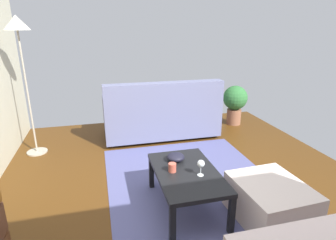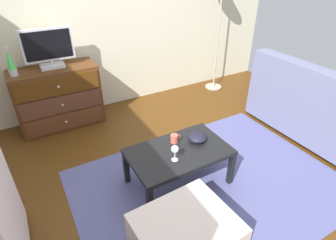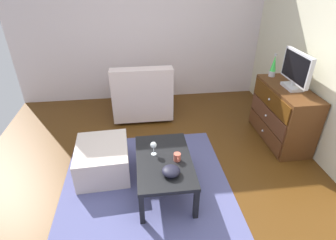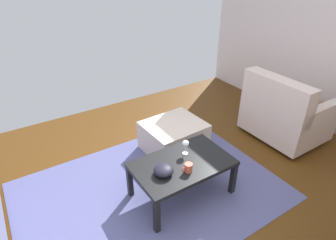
{
  "view_description": "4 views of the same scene",
  "coord_description": "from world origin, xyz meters",
  "px_view_note": "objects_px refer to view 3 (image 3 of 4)",
  "views": [
    {
      "loc": [
        -2.32,
        0.77,
        1.72
      ],
      "look_at": [
        0.01,
        0.17,
        0.92
      ],
      "focal_mm": 29.77,
      "sensor_mm": 36.0,
      "label": 1
    },
    {
      "loc": [
        -1.16,
        -1.74,
        2.0
      ],
      "look_at": [
        -0.22,
        -0.09,
        0.84
      ],
      "focal_mm": 29.08,
      "sensor_mm": 36.0,
      "label": 2
    },
    {
      "loc": [
        2.19,
        -0.24,
        2.22
      ],
      "look_at": [
        -0.23,
        0.07,
        0.79
      ],
      "focal_mm": 28.78,
      "sensor_mm": 36.0,
      "label": 3
    },
    {
      "loc": [
        1.22,
        1.74,
        2.12
      ],
      "look_at": [
        -0.0,
        -0.18,
        0.8
      ],
      "focal_mm": 30.23,
      "sensor_mm": 36.0,
      "label": 4
    }
  ],
  "objects_px": {
    "wine_glass": "(154,145)",
    "bowl_decorative": "(171,171)",
    "mug": "(177,157)",
    "armchair": "(142,96)",
    "lava_lamp": "(273,66)",
    "dresser": "(282,114)",
    "ottoman": "(103,159)",
    "tv": "(296,70)",
    "coffee_table": "(164,163)"
  },
  "relations": [
    {
      "from": "bowl_decorative",
      "to": "tv",
      "type": "bearing_deg",
      "value": 120.25
    },
    {
      "from": "bowl_decorative",
      "to": "armchair",
      "type": "relative_size",
      "value": 0.2
    },
    {
      "from": "armchair",
      "to": "ottoman",
      "type": "distance_m",
      "value": 1.48
    },
    {
      "from": "tv",
      "to": "wine_glass",
      "type": "xyz_separation_m",
      "value": [
        0.66,
        -1.86,
        -0.53
      ]
    },
    {
      "from": "armchair",
      "to": "mug",
      "type": "bearing_deg",
      "value": 9.47
    },
    {
      "from": "tv",
      "to": "ottoman",
      "type": "relative_size",
      "value": 0.83
    },
    {
      "from": "tv",
      "to": "ottoman",
      "type": "bearing_deg",
      "value": -80.81
    },
    {
      "from": "dresser",
      "to": "armchair",
      "type": "height_order",
      "value": "armchair"
    },
    {
      "from": "tv",
      "to": "coffee_table",
      "type": "bearing_deg",
      "value": -66.62
    },
    {
      "from": "coffee_table",
      "to": "armchair",
      "type": "distance_m",
      "value": 1.74
    },
    {
      "from": "tv",
      "to": "coffee_table",
      "type": "height_order",
      "value": "tv"
    },
    {
      "from": "dresser",
      "to": "bowl_decorative",
      "type": "relative_size",
      "value": 5.66
    },
    {
      "from": "wine_glass",
      "to": "lava_lamp",
      "type": "bearing_deg",
      "value": 121.28
    },
    {
      "from": "tv",
      "to": "mug",
      "type": "relative_size",
      "value": 5.13
    },
    {
      "from": "dresser",
      "to": "lava_lamp",
      "type": "distance_m",
      "value": 0.69
    },
    {
      "from": "wine_glass",
      "to": "bowl_decorative",
      "type": "height_order",
      "value": "wine_glass"
    },
    {
      "from": "mug",
      "to": "armchair",
      "type": "distance_m",
      "value": 1.79
    },
    {
      "from": "dresser",
      "to": "mug",
      "type": "relative_size",
      "value": 9.12
    },
    {
      "from": "tv",
      "to": "armchair",
      "type": "relative_size",
      "value": 0.63
    },
    {
      "from": "coffee_table",
      "to": "wine_glass",
      "type": "relative_size",
      "value": 6.09
    },
    {
      "from": "wine_glass",
      "to": "ottoman",
      "type": "height_order",
      "value": "wine_glass"
    },
    {
      "from": "mug",
      "to": "armchair",
      "type": "relative_size",
      "value": 0.12
    },
    {
      "from": "dresser",
      "to": "ottoman",
      "type": "height_order",
      "value": "dresser"
    },
    {
      "from": "coffee_table",
      "to": "lava_lamp",
      "type": "bearing_deg",
      "value": 125.22
    },
    {
      "from": "coffee_table",
      "to": "ottoman",
      "type": "relative_size",
      "value": 1.37
    },
    {
      "from": "armchair",
      "to": "wine_glass",
      "type": "bearing_deg",
      "value": 2.02
    },
    {
      "from": "bowl_decorative",
      "to": "ottoman",
      "type": "distance_m",
      "value": 0.99
    },
    {
      "from": "wine_glass",
      "to": "armchair",
      "type": "bearing_deg",
      "value": -177.98
    },
    {
      "from": "bowl_decorative",
      "to": "ottoman",
      "type": "xyz_separation_m",
      "value": [
        -0.6,
        -0.74,
        -0.26
      ]
    },
    {
      "from": "wine_glass",
      "to": "bowl_decorative",
      "type": "relative_size",
      "value": 0.85
    },
    {
      "from": "dresser",
      "to": "mug",
      "type": "xyz_separation_m",
      "value": [
        0.81,
        -1.6,
        0.05
      ]
    },
    {
      "from": "coffee_table",
      "to": "bowl_decorative",
      "type": "xyz_separation_m",
      "value": [
        0.24,
        0.04,
        0.09
      ]
    },
    {
      "from": "lava_lamp",
      "to": "wine_glass",
      "type": "bearing_deg",
      "value": -58.72
    },
    {
      "from": "bowl_decorative",
      "to": "armchair",
      "type": "xyz_separation_m",
      "value": [
        -1.97,
        -0.2,
        -0.09
      ]
    },
    {
      "from": "dresser",
      "to": "ottoman",
      "type": "distance_m",
      "value": 2.48
    },
    {
      "from": "mug",
      "to": "bowl_decorative",
      "type": "bearing_deg",
      "value": -24.2
    },
    {
      "from": "dresser",
      "to": "armchair",
      "type": "xyz_separation_m",
      "value": [
        -0.96,
        -1.9,
        -0.05
      ]
    },
    {
      "from": "tv",
      "to": "ottoman",
      "type": "distance_m",
      "value": 2.64
    },
    {
      "from": "tv",
      "to": "mug",
      "type": "bearing_deg",
      "value": -63.95
    },
    {
      "from": "lava_lamp",
      "to": "bowl_decorative",
      "type": "distance_m",
      "value": 2.25
    },
    {
      "from": "tv",
      "to": "lava_lamp",
      "type": "xyz_separation_m",
      "value": [
        -0.43,
        -0.07,
        -0.1
      ]
    },
    {
      "from": "dresser",
      "to": "coffee_table",
      "type": "bearing_deg",
      "value": -65.91
    },
    {
      "from": "mug",
      "to": "armchair",
      "type": "bearing_deg",
      "value": -170.53
    },
    {
      "from": "dresser",
      "to": "armchair",
      "type": "relative_size",
      "value": 1.12
    },
    {
      "from": "dresser",
      "to": "armchair",
      "type": "bearing_deg",
      "value": -116.75
    },
    {
      "from": "dresser",
      "to": "wine_glass",
      "type": "bearing_deg",
      "value": -69.94
    },
    {
      "from": "ottoman",
      "to": "mug",
      "type": "bearing_deg",
      "value": 64.54
    },
    {
      "from": "dresser",
      "to": "armchair",
      "type": "distance_m",
      "value": 2.13
    },
    {
      "from": "mug",
      "to": "coffee_table",
      "type": "bearing_deg",
      "value": -103.21
    },
    {
      "from": "armchair",
      "to": "tv",
      "type": "bearing_deg",
      "value": 63.17
    }
  ]
}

